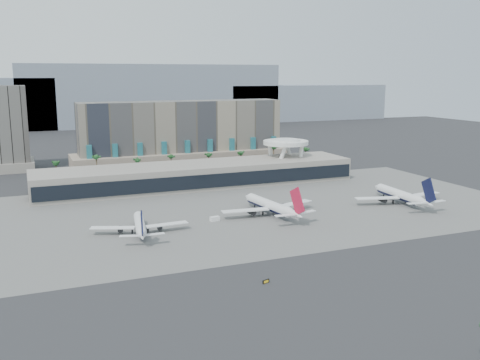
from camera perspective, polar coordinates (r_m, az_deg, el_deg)
name	(u,v)px	position (r m, az deg, el deg)	size (l,w,h in m)	color
ground	(296,245)	(188.92, 5.95, -6.95)	(900.00, 900.00, 0.00)	#232326
apron_pad	(237,209)	(236.80, -0.33, -3.13)	(260.00, 130.00, 0.06)	#5B5B59
mountain_ridge	(125,100)	(638.68, -12.12, 8.38)	(680.00, 60.00, 70.00)	gray
hotel	(182,140)	(348.28, -6.17, 4.24)	(140.00, 30.00, 42.00)	gray
office_tower	(6,134)	(359.77, -23.71, 4.56)	(30.00, 30.00, 52.00)	black
terminal	(199,174)	(285.85, -4.44, 0.66)	(170.00, 32.50, 14.50)	#A3998F
saucer_structure	(286,145)	(310.46, 4.89, 3.72)	(26.00, 26.00, 21.89)	white
palm_row	(192,157)	(320.34, -5.19, 2.51)	(157.80, 2.80, 13.10)	brown
airliner_left	(140,225)	(203.97, -10.62, -4.75)	(36.33, 37.66, 13.06)	white
airliner_centre	(271,206)	(226.89, 3.32, -2.77)	(44.06, 45.59, 15.76)	white
airliner_right	(401,195)	(257.16, 16.79, -1.56)	(44.43, 45.83, 15.81)	white
service_vehicle_a	(215,219)	(218.10, -2.70, -4.16)	(3.84, 1.88, 1.88)	white
service_vehicle_b	(256,213)	(227.10, 1.69, -3.56)	(3.23, 1.85, 1.66)	white
taxiway_sign	(266,281)	(155.60, 2.78, -10.75)	(2.36, 1.07, 1.08)	black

